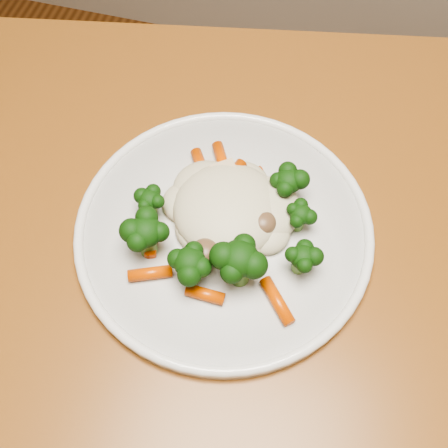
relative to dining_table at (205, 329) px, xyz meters
The scene contains 3 objects.
dining_table is the anchor object (origin of this frame).
plate 0.13m from the dining_table, 85.56° to the left, with size 0.30×0.30×0.01m, color white.
meal 0.16m from the dining_table, 83.30° to the left, with size 0.19×0.19×0.05m.
Camera 1 is at (0.04, 0.14, 1.25)m, focal length 45.00 mm.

